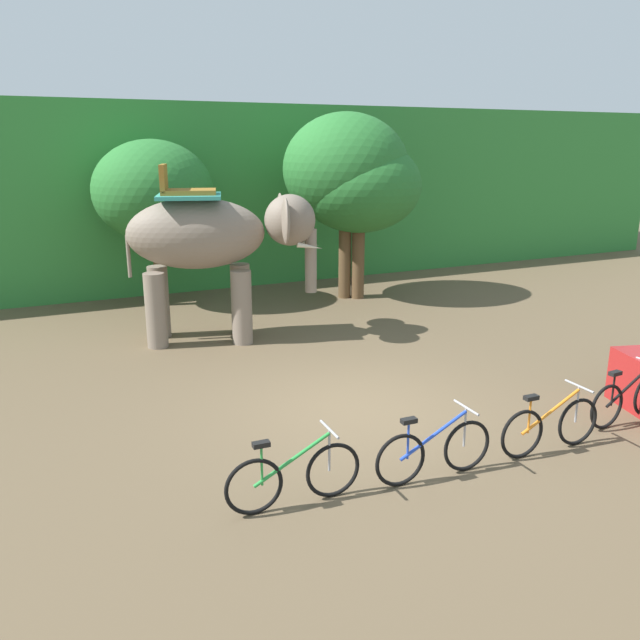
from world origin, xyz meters
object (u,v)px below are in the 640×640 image
Objects in this scene: tree_far_right at (153,191)px; elephant at (213,240)px; bike_green at (294,476)px; bike_blue at (434,451)px; tree_center at (346,170)px; bike_black at (628,399)px; bike_orange at (550,426)px; tree_center_left at (359,186)px.

elephant is (0.53, -3.64, -0.81)m from tree_far_right.
tree_far_right reaches higher than bike_green.
bike_blue is at bearing -4.66° from bike_green.
tree_far_right is 3.76m from elephant.
tree_center reaches higher than bike_black.
tree_far_right is at bearing 115.83° from bike_black.
bike_blue is (1.88, -0.15, 0.00)m from bike_green.
elephant is at bearing 81.77° from bike_green.
bike_black is at bearing 7.74° from bike_orange.
tree_far_right reaches higher than bike_black.
bike_black is (5.59, 0.04, 0.00)m from bike_green.
bike_blue is (0.87, -7.11, -1.82)m from elephant.
bike_black is (5.11, -10.56, -2.62)m from tree_far_right.
bike_orange is (-1.60, -9.55, -3.13)m from tree_center.
elephant is 8.50m from bike_black.
tree_far_right is 11.60m from bike_orange.
bike_orange is at bearing -101.53° from tree_center_left.
bike_orange is 1.83m from bike_black.
tree_center is at bearing 69.75° from bike_blue.
tree_center_left is at bearing 24.93° from elephant.
tree_center_left is at bearing 58.10° from bike_green.
bike_blue is 1.00× the size of bike_orange.
bike_green is 1.00× the size of bike_orange.
tree_far_right is at bearing 165.68° from tree_center.
tree_far_right is at bearing 97.40° from bike_blue.
tree_center is at bearing 80.48° from bike_orange.
bike_green is 1.00× the size of bike_black.
tree_center is at bearing 60.06° from bike_green.
elephant is 7.39m from bike_blue.
bike_green is at bearing -92.60° from tree_far_right.
tree_center is 0.57m from tree_center_left.
bike_blue is (-3.50, -9.50, -3.13)m from tree_center.
bike_orange and bike_black have the same top height.
tree_center is 2.93× the size of bike_orange.
bike_orange is at bearing -172.26° from bike_black.
tree_center_left is 2.54× the size of bike_orange.
tree_center is at bearing 91.28° from bike_black.
bike_blue is at bearing -177.03° from bike_black.
bike_black is at bearing -56.48° from elephant.
bike_green is 1.88m from bike_blue.
tree_center is 2.93× the size of bike_black.
tree_far_right is at bearing 164.31° from tree_center_left.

